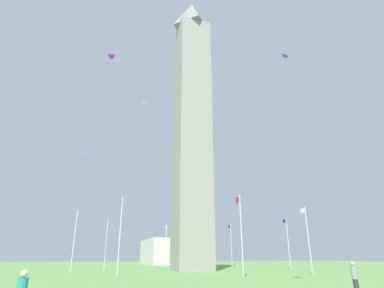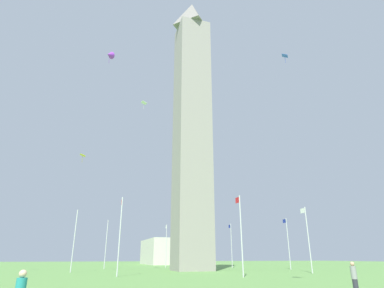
{
  "view_description": "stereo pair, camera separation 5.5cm",
  "coord_description": "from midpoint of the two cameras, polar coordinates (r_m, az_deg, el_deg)",
  "views": [
    {
      "loc": [
        -50.34,
        16.12,
        1.96
      ],
      "look_at": [
        0.0,
        0.0,
        20.83
      ],
      "focal_mm": 29.79,
      "sensor_mm": 36.0,
      "label": 1
    },
    {
      "loc": [
        -50.36,
        16.07,
        1.96
      ],
      "look_at": [
        0.0,
        0.0,
        20.83
      ],
      "focal_mm": 29.79,
      "sensor_mm": 36.0,
      "label": 2
    }
  ],
  "objects": [
    {
      "name": "kite_white_diamond",
      "position": [
        53.26,
        -8.63,
        7.27
      ],
      "size": [
        1.01,
        0.98,
        1.33
      ],
      "color": "white"
    },
    {
      "name": "flagpole_ne",
      "position": [
        63.09,
        -15.14,
        -16.52
      ],
      "size": [
        1.12,
        0.14,
        8.6
      ],
      "color": "silver",
      "rests_on": "ground"
    },
    {
      "name": "distant_building",
      "position": [
        102.04,
        -3.62,
        -18.72
      ],
      "size": [
        22.24,
        15.8,
        7.09
      ],
      "color": "beige",
      "rests_on": "ground"
    },
    {
      "name": "kite_blue_diamond",
      "position": [
        49.78,
        16.27,
        14.87
      ],
      "size": [
        1.15,
        1.15,
        1.39
      ],
      "color": "blue"
    },
    {
      "name": "flagpole_se",
      "position": [
        38.15,
        -12.79,
        -15.07
      ],
      "size": [
        1.12,
        0.14,
        8.6
      ],
      "color": "silver",
      "rests_on": "ground"
    },
    {
      "name": "person_gray_shirt",
      "position": [
        21.71,
        27.08,
        -20.57
      ],
      "size": [
        0.32,
        0.32,
        1.74
      ],
      "rotation": [
        0.0,
        0.0,
        -0.15
      ],
      "color": "#2D2D38",
      "rests_on": "ground"
    },
    {
      "name": "kite_purple_delta",
      "position": [
        52.96,
        -14.56,
        15.19
      ],
      "size": [
        1.75,
        1.75,
        2.28
      ],
      "color": "purple"
    },
    {
      "name": "ground_plane",
      "position": [
        52.9,
        -0.03,
        -21.77
      ],
      "size": [
        260.0,
        260.0,
        0.0
      ],
      "primitive_type": "plane",
      "color": "#609347"
    },
    {
      "name": "obelisk_monument",
      "position": [
        58.05,
        -0.03,
        4.77
      ],
      "size": [
        5.71,
        5.71,
        51.9
      ],
      "color": "gray",
      "rests_on": "ground"
    },
    {
      "name": "flagpole_w",
      "position": [
        60.76,
        16.77,
        -16.28
      ],
      "size": [
        1.12,
        0.14,
        8.6
      ],
      "color": "silver",
      "rests_on": "ground"
    },
    {
      "name": "flagpole_nw",
      "position": [
        69.19,
        7.01,
        -17.24
      ],
      "size": [
        1.12,
        0.14,
        8.6
      ],
      "color": "silver",
      "rests_on": "ground"
    },
    {
      "name": "flagpole_n",
      "position": [
        70.05,
        -4.67,
        -17.34
      ],
      "size": [
        1.12,
        0.14,
        8.6
      ],
      "color": "silver",
      "rests_on": "ground"
    },
    {
      "name": "flagpole_sw",
      "position": [
        47.56,
        20.01,
        -15.22
      ],
      "size": [
        1.12,
        0.14,
        8.6
      ],
      "color": "silver",
      "rests_on": "ground"
    },
    {
      "name": "kite_yellow_diamond",
      "position": [
        50.14,
        -19.01,
        -1.97
      ],
      "size": [
        0.87,
        0.84,
        1.26
      ],
      "color": "yellow"
    },
    {
      "name": "flagpole_e",
      "position": [
        50.51,
        -20.32,
        -15.38
      ],
      "size": [
        1.12,
        0.14,
        8.6
      ],
      "color": "silver",
      "rests_on": "ground"
    },
    {
      "name": "flagpole_s",
      "position": [
        36.54,
        8.74,
        -15.14
      ],
      "size": [
        1.12,
        0.14,
        8.6
      ],
      "color": "silver",
      "rests_on": "ground"
    }
  ]
}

